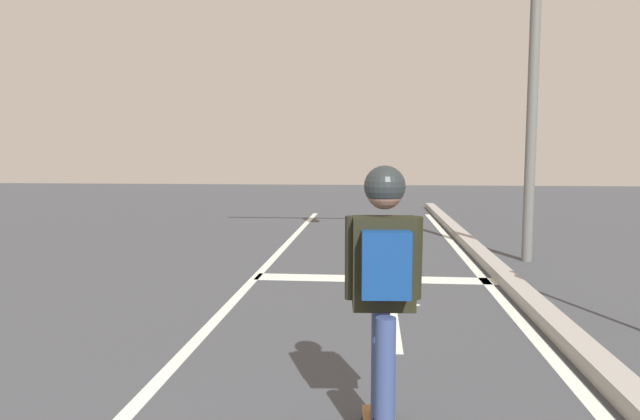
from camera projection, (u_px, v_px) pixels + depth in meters
lane_line_center at (221, 315)px, 5.99m from camera, size 0.12×20.00×0.01m
lane_line_curbside at (521, 323)px, 5.71m from camera, size 0.12×20.00×0.01m
stop_bar at (374, 279)px, 7.69m from camera, size 3.22×0.40×0.01m
lane_arrow_stem at (391, 328)px, 5.52m from camera, size 0.16×1.40×0.01m
lane_arrow_head at (389, 305)px, 6.36m from camera, size 0.71×0.71×0.01m
curb_strip at (547, 317)px, 5.68m from camera, size 0.24×24.00×0.14m
skater at (384, 271)px, 3.17m from camera, size 0.43×0.59×1.54m
traffic_signal_mast at (476, 25)px, 8.67m from camera, size 4.21×0.34×5.41m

